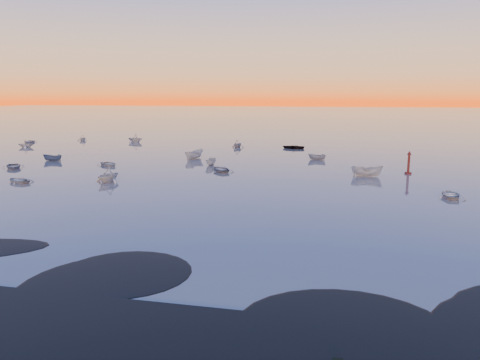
# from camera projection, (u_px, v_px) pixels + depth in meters

# --- Properties ---
(ground) EXTENTS (600.00, 600.00, 0.00)m
(ground) POSITION_uv_depth(u_px,v_px,m) (285.00, 137.00, 125.85)
(ground) COLOR slate
(ground) RESTS_ON ground
(mud_lobes) EXTENTS (140.00, 6.00, 0.07)m
(mud_lobes) POSITION_uv_depth(u_px,v_px,m) (83.00, 280.00, 28.89)
(mud_lobes) COLOR black
(mud_lobes) RESTS_ON ground
(moored_fleet) EXTENTS (124.00, 58.00, 1.20)m
(moored_fleet) POSITION_uv_depth(u_px,v_px,m) (251.00, 160.00, 80.73)
(moored_fleet) COLOR silver
(moored_fleet) RESTS_ON ground
(boat_near_left) EXTENTS (3.62, 4.13, 0.98)m
(boat_near_left) POSITION_uv_depth(u_px,v_px,m) (109.00, 166.00, 74.88)
(boat_near_left) COLOR silver
(boat_near_left) RESTS_ON ground
(boat_near_center) EXTENTS (1.93, 4.35, 1.49)m
(boat_near_center) POSITION_uv_depth(u_px,v_px,m) (367.00, 176.00, 65.26)
(boat_near_center) COLOR silver
(boat_near_center) RESTS_ON ground
(channel_marker) EXTENTS (0.97, 0.97, 3.43)m
(channel_marker) POSITION_uv_depth(u_px,v_px,m) (409.00, 165.00, 66.97)
(channel_marker) COLOR #49130F
(channel_marker) RESTS_ON ground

